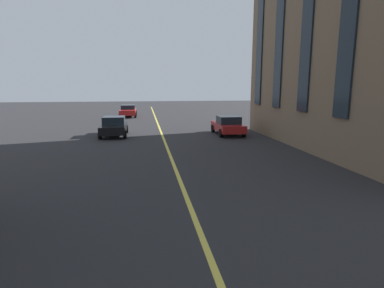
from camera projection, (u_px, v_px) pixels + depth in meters
lane_centre_line at (172, 161)px, 15.27m from camera, size 80.00×0.16×0.01m
car_red_mid at (228, 125)px, 23.34m from camera, size 3.90×1.89×1.40m
car_red_parked_b at (128, 111)px, 36.86m from camera, size 4.40×1.95×1.37m
car_black_far at (114, 126)px, 22.78m from camera, size 3.90×1.89×1.40m
building_right_near at (381, 8)px, 17.06m from camera, size 17.47×8.54×15.64m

